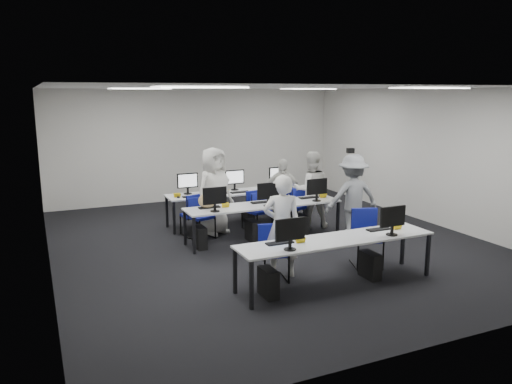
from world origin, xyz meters
name	(u,v)px	position (x,y,z in m)	size (l,w,h in m)	color
room	(269,167)	(0.00, 0.00, 1.50)	(9.00, 9.02, 3.00)	black
ceiling_panels	(269,88)	(0.00, 0.00, 2.98)	(5.20, 4.60, 0.02)	white
desk_front	(336,242)	(0.00, -2.40, 0.68)	(3.20, 0.70, 0.73)	#ACAEB1
desk_mid	(264,207)	(0.00, 0.20, 0.68)	(3.20, 0.70, 0.73)	#ACAEB1
desk_back	(238,194)	(0.00, 1.60, 0.68)	(3.20, 0.70, 0.73)	#ACAEB1
equipment_front	(326,264)	(-0.19, -2.42, 0.36)	(2.51, 0.41, 1.19)	#0D30AC
equipment_mid	(256,223)	(-0.19, 0.18, 0.36)	(2.91, 0.41, 1.19)	white
equipment_back	(245,207)	(0.19, 1.62, 0.36)	(2.91, 0.41, 1.19)	white
chair_0	(273,263)	(-0.79, -1.83, 0.27)	(0.50, 0.53, 0.87)	navy
chair_1	(366,248)	(0.95, -1.90, 0.30)	(0.62, 0.64, 0.96)	navy
chair_2	(201,225)	(-1.13, 0.81, 0.28)	(0.56, 0.58, 0.87)	navy
chair_3	(259,219)	(0.16, 0.81, 0.27)	(0.49, 0.52, 0.85)	navy
chair_4	(294,215)	(0.95, 0.70, 0.30)	(0.60, 0.63, 0.94)	navy
chair_5	(193,223)	(-1.22, 1.07, 0.26)	(0.46, 0.50, 0.83)	navy
chair_6	(255,217)	(0.13, 0.95, 0.27)	(0.46, 0.50, 0.84)	navy
chair_7	(294,213)	(1.07, 0.92, 0.28)	(0.50, 0.53, 0.88)	navy
handbag	(207,201)	(-1.14, 0.35, 0.88)	(0.36, 0.23, 0.29)	tan
student_0	(282,226)	(-0.59, -1.73, 0.83)	(0.61, 0.40, 1.66)	#B9B6AE
student_1	(311,190)	(1.33, 0.65, 0.83)	(0.81, 0.63, 1.67)	#B9B6AE
student_2	(214,191)	(-0.76, 1.02, 0.91)	(0.89, 0.58, 1.81)	#B9B6AE
student_3	(282,193)	(0.81, 1.01, 0.75)	(0.87, 0.36, 1.49)	#B9B6AE
photographer	(352,197)	(1.68, -0.40, 0.85)	(1.10, 0.63, 1.70)	gray
dslr_camera	(350,151)	(1.71, -0.22, 1.76)	(0.14, 0.18, 0.10)	black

